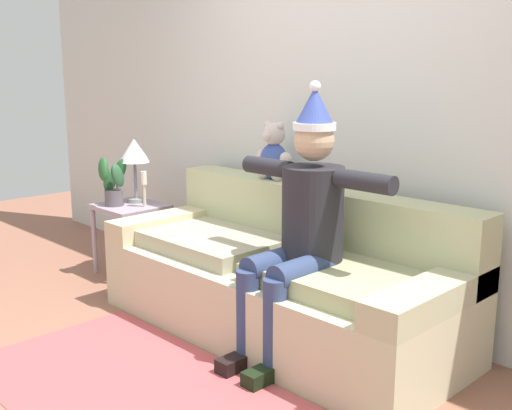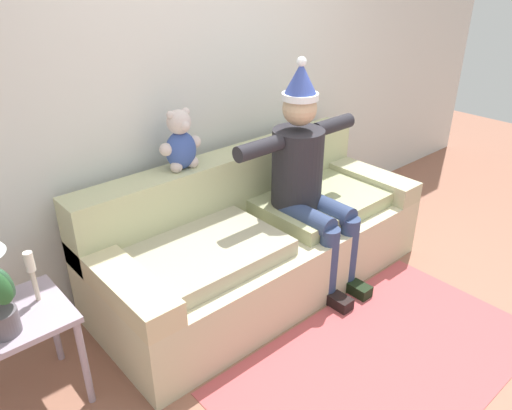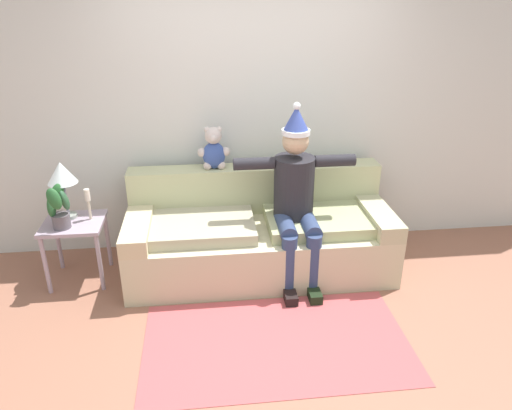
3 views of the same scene
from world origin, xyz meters
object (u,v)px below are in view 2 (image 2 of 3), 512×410
Objects in this scene: couch at (257,239)px; person_seated at (307,176)px; side_table at (17,331)px; candle_short at (31,270)px; teddy_bear at (181,143)px.

person_seated is (0.29, -0.17, 0.44)m from couch.
person_seated is 1.89m from side_table.
couch is 1.48m from candle_short.
teddy_bear is 1.14m from candle_short.
teddy_bear is 0.69× the size of side_table.
candle_short reaches higher than side_table.
couch is at bearing -38.53° from teddy_bear.
couch is 8.44× the size of candle_short.
teddy_bear reaches higher than couch.
candle_short is (-1.43, 0.00, 0.40)m from couch.
person_seated is at bearing -5.66° from candle_short.
side_table is 2.03× the size of candle_short.
candle_short is at bearing -164.63° from teddy_bear.
side_table is 0.30m from candle_short.
side_table is (-1.57, -0.04, 0.13)m from couch.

